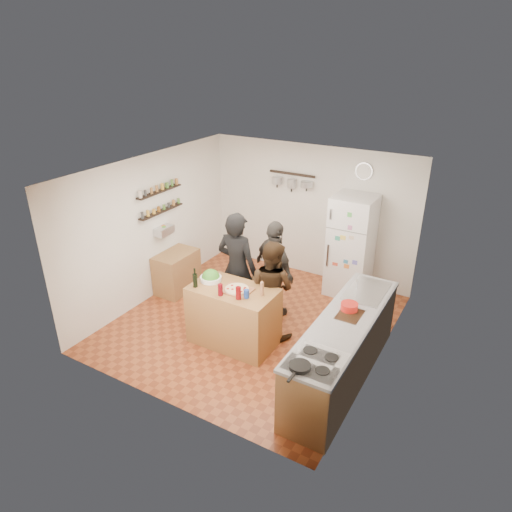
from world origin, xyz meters
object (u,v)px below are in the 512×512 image
Objects in this scene: salad_bowl at (211,278)px; person_left at (237,268)px; red_bowl at (349,307)px; fridge at (351,246)px; person_center at (271,289)px; wine_bottle at (195,280)px; pepper_mill at (262,290)px; prep_island at (234,316)px; salt_canister at (246,294)px; counter_run at (343,350)px; wall_clock at (364,171)px; side_table at (177,272)px; skillet at (300,366)px; person_back at (274,269)px.

salad_bowl is 0.53m from person_left.
red_bowl is 0.13× the size of fridge.
fridge reaches higher than person_center.
wine_bottle is 1.21× the size of pepper_mill.
pepper_mill reaches higher than prep_island.
prep_island is at bearing -6.79° from salad_bowl.
pepper_mill reaches higher than salt_canister.
counter_run is (1.97, -0.53, -0.47)m from person_left.
person_center is 1.31m from red_bowl.
person_left is at bearing 171.60° from red_bowl.
person_center is (0.06, 0.62, -0.20)m from salt_canister.
pepper_mill is at bearing 15.87° from wine_bottle.
red_bowl is 0.75× the size of wall_clock.
wall_clock is (1.36, 2.61, 1.21)m from salad_bowl.
salt_canister is 0.41× the size of wall_clock.
pepper_mill is 0.23m from salt_canister.
salad_bowl is at bearing -117.44° from wall_clock.
counter_run is 11.67× the size of red_bowl.
side_table is at bearing 160.41° from pepper_mill.
salad_bowl is 2.16m from counter_run.
skillet is at bearing -35.40° from prep_island.
salt_canister is 0.05× the size of counter_run.
person_back reaches higher than counter_run.
pepper_mill is 1.35m from counter_run.
fridge reaches higher than salt_canister.
salad_bowl is 3.18m from wall_clock.
pepper_mill is 0.09× the size of person_left.
fridge is 1.29m from wall_clock.
wall_clock reaches higher than red_bowl.
person_center reaches higher than wine_bottle.
wall_clock is at bearing 79.46° from pepper_mill.
counter_run is 1.46× the size of fridge.
red_bowl is at bearing 177.41° from person_center.
counter_run is at bearing -0.50° from salad_bowl.
skillet is at bearing -30.42° from side_table.
side_table is (-2.69, -1.83, -1.78)m from wall_clock.
fridge is 3.12m from side_table.
salad_bowl reaches higher than side_table.
pepper_mill is at bearing 133.98° from skillet.
salt_canister is at bearing 7.13° from wine_bottle.
person_back reaches higher than salad_bowl.
wall_clock reaches higher than counter_run.
wall_clock reaches higher than skillet.
person_left is 8.15× the size of red_bowl.
person_center is at bearing 160.54° from counter_run.
skillet is 1.06× the size of red_bowl.
person_left reaches higher than pepper_mill.
salad_bowl is 1.12m from person_back.
wine_bottle is at bearing -40.05° from side_table.
person_left is 1.20× the size of person_center.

